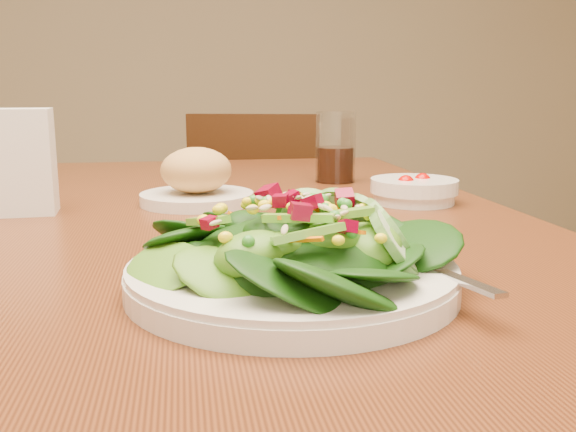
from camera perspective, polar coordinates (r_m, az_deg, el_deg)
The scene contains 7 objects.
dining_table at distance 0.87m, azimuth -7.94°, elevation -7.07°, with size 0.90×1.40×0.75m.
chair_far at distance 1.97m, azimuth -2.59°, elevation -2.42°, with size 0.47×0.47×0.85m.
salad_plate at distance 0.55m, azimuth 1.35°, elevation -3.49°, with size 0.29×0.29×0.08m.
bread_plate at distance 0.96m, azimuth -8.13°, elevation 3.11°, with size 0.17×0.17×0.09m.
tomato_bowl at distance 0.98m, azimuth 11.13°, elevation 2.26°, with size 0.13×0.13×0.04m.
drinking_glass at distance 1.18m, azimuth 4.24°, elevation 5.68°, with size 0.07×0.07×0.13m.
napkin_holder at distance 0.95m, azimuth -23.41°, elevation 4.66°, with size 0.11×0.07×0.14m.
Camera 1 is at (-0.02, -0.82, 0.92)m, focal length 40.00 mm.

